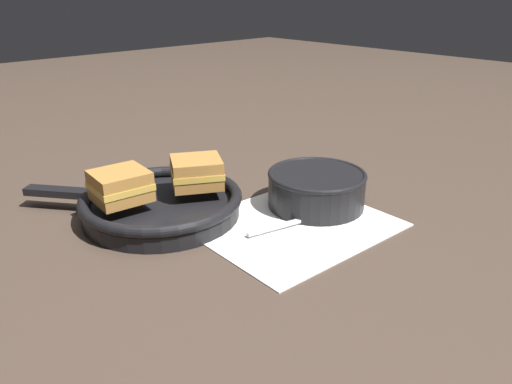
{
  "coord_description": "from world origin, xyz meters",
  "views": [
    {
      "loc": [
        -0.52,
        -0.54,
        0.35
      ],
      "look_at": [
        -0.0,
        0.0,
        0.03
      ],
      "focal_mm": 35.0,
      "sensor_mm": 36.0,
      "label": 1
    }
  ],
  "objects": [
    {
      "name": "ground_plane",
      "position": [
        0.0,
        0.0,
        0.0
      ],
      "size": [
        4.0,
        4.0,
        0.0
      ],
      "primitive_type": "plane",
      "color": "#47382D"
    },
    {
      "name": "napkin",
      "position": [
        -0.0,
        -0.08,
        0.0
      ],
      "size": [
        0.3,
        0.26,
        0.0
      ],
      "color": "white",
      "rests_on": "ground_plane"
    },
    {
      "name": "soup_bowl",
      "position": [
        0.08,
        -0.05,
        0.04
      ],
      "size": [
        0.16,
        0.16,
        0.06
      ],
      "color": "black",
      "rests_on": "ground_plane"
    },
    {
      "name": "spoon",
      "position": [
        0.03,
        -0.09,
        0.01
      ],
      "size": [
        0.16,
        0.05,
        0.01
      ],
      "rotation": [
        0.0,
        0.0,
        -0.23
      ],
      "color": "silver",
      "rests_on": "napkin"
    },
    {
      "name": "skillet",
      "position": [
        -0.13,
        0.09,
        0.02
      ],
      "size": [
        0.28,
        0.32,
        0.04
      ],
      "color": "black",
      "rests_on": "ground_plane"
    },
    {
      "name": "sandwich_near_left",
      "position": [
        -0.07,
        0.07,
        0.07
      ],
      "size": [
        0.11,
        0.11,
        0.05
      ],
      "rotation": [
        0.0,
        0.0,
        7.33
      ],
      "color": "#B27A38",
      "rests_on": "skillet"
    },
    {
      "name": "sandwich_near_right",
      "position": [
        -0.19,
        0.11,
        0.07
      ],
      "size": [
        0.09,
        0.08,
        0.05
      ],
      "rotation": [
        0.0,
        0.0,
        10.89
      ],
      "color": "#B27A38",
      "rests_on": "skillet"
    }
  ]
}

